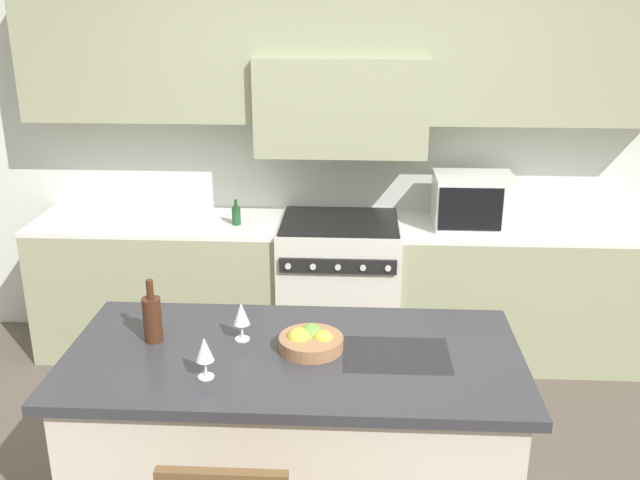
{
  "coord_description": "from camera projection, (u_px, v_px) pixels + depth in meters",
  "views": [
    {
      "loc": [
        0.11,
        -2.71,
        2.33
      ],
      "look_at": [
        -0.07,
        0.63,
        1.16
      ],
      "focal_mm": 40.0,
      "sensor_mm": 36.0,
      "label": 1
    }
  ],
  "objects": [
    {
      "name": "fruit_bowl",
      "position": [
        310.0,
        341.0,
        2.98
      ],
      "size": [
        0.27,
        0.27,
        0.1
      ],
      "color": "#996B47",
      "rests_on": "kitchen_island"
    },
    {
      "name": "wine_bottle",
      "position": [
        152.0,
        318.0,
        3.03
      ],
      "size": [
        0.08,
        0.08,
        0.28
      ],
      "color": "#422314",
      "rests_on": "kitchen_island"
    },
    {
      "name": "wine_glass_near",
      "position": [
        205.0,
        351.0,
        2.73
      ],
      "size": [
        0.07,
        0.07,
        0.17
      ],
      "color": "white",
      "rests_on": "kitchen_island"
    },
    {
      "name": "microwave",
      "position": [
        473.0,
        201.0,
        4.47
      ],
      "size": [
        0.49,
        0.39,
        0.33
      ],
      "color": "silver",
      "rests_on": "back_counter"
    },
    {
      "name": "wine_glass_far",
      "position": [
        241.0,
        315.0,
        3.03
      ],
      "size": [
        0.07,
        0.07,
        0.17
      ],
      "color": "white",
      "rests_on": "kitchen_island"
    },
    {
      "name": "oil_bottle_on_counter",
      "position": [
        236.0,
        215.0,
        4.52
      ],
      "size": [
        0.06,
        0.06,
        0.16
      ],
      "color": "#194723",
      "rests_on": "back_counter"
    },
    {
      "name": "range_stove",
      "position": [
        339.0,
        288.0,
        4.7
      ],
      "size": [
        0.77,
        0.7,
        0.94
      ],
      "color": "beige",
      "rests_on": "ground_plane"
    },
    {
      "name": "back_cabinetry",
      "position": [
        342.0,
        108.0,
        4.57
      ],
      "size": [
        10.0,
        0.46,
        2.7
      ],
      "color": "silver",
      "rests_on": "ground_plane"
    },
    {
      "name": "back_counter",
      "position": [
        339.0,
        289.0,
        4.72
      ],
      "size": [
        3.98,
        0.62,
        0.92
      ],
      "color": "gray",
      "rests_on": "ground_plane"
    },
    {
      "name": "kitchen_island",
      "position": [
        295.0,
        444.0,
        3.11
      ],
      "size": [
        1.9,
        0.92,
        0.91
      ],
      "color": "beige",
      "rests_on": "ground_plane"
    }
  ]
}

